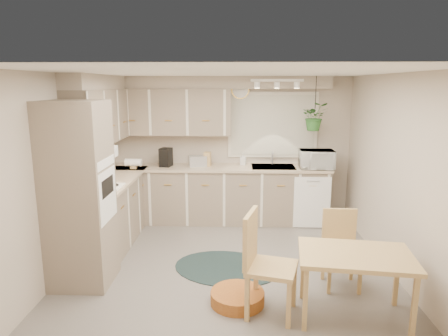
{
  "coord_description": "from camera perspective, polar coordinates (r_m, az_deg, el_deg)",
  "views": [
    {
      "loc": [
        0.08,
        -4.64,
        2.26
      ],
      "look_at": [
        -0.07,
        0.55,
        1.18
      ],
      "focal_mm": 32.0,
      "sensor_mm": 36.0,
      "label": 1
    }
  ],
  "objects": [
    {
      "name": "oven_stack",
      "position": [
        4.77,
        -19.99,
        -3.64
      ],
      "size": [
        0.65,
        0.65,
        2.1
      ],
      "primitive_type": "cube",
      "color": "gray",
      "rests_on": "floor"
    },
    {
      "name": "wall_right",
      "position": [
        5.14,
        23.61,
        -1.14
      ],
      "size": [
        0.04,
        4.2,
        2.4
      ],
      "primitive_type": "cube",
      "color": "#B9AB99",
      "rests_on": "floor"
    },
    {
      "name": "wall_front",
      "position": [
        2.76,
        -0.09,
        -10.84
      ],
      "size": [
        4.0,
        0.04,
        2.4
      ],
      "primitive_type": "cube",
      "color": "#B9AB99",
      "rests_on": "floor"
    },
    {
      "name": "knife_block",
      "position": [
        6.62,
        -2.38,
        1.3
      ],
      "size": [
        0.12,
        0.12,
        0.23
      ],
      "primitive_type": "cube",
      "rotation": [
        0.0,
        0.0,
        -0.16
      ],
      "color": "tan",
      "rests_on": "counter_back"
    },
    {
      "name": "chair_back",
      "position": [
        4.77,
        16.51,
        -11.25
      ],
      "size": [
        0.41,
        0.41,
        0.87
      ],
      "primitive_type": "cube",
      "rotation": [
        0.0,
        0.0,
        3.13
      ],
      "color": "tan",
      "rests_on": "floor"
    },
    {
      "name": "window_frame",
      "position": [
        6.78,
        6.97,
        6.11
      ],
      "size": [
        1.5,
        0.02,
        1.1
      ],
      "primitive_type": "cube",
      "color": "silver",
      "rests_on": "wall_back"
    },
    {
      "name": "braided_rug",
      "position": [
        5.18,
        0.36,
        -14.04
      ],
      "size": [
        1.53,
        1.29,
        0.01
      ],
      "primitive_type": "ellipsoid",
      "rotation": [
        0.0,
        0.0,
        -0.24
      ],
      "color": "black",
      "rests_on": "floor"
    },
    {
      "name": "soffit_left",
      "position": [
        5.96,
        -17.55,
        11.63
      ],
      "size": [
        0.3,
        2.0,
        0.2
      ],
      "primitive_type": "cube",
      "color": "#B9AB99",
      "rests_on": "wall_left"
    },
    {
      "name": "dining_table",
      "position": [
        4.26,
        18.03,
        -15.69
      ],
      "size": [
        1.15,
        0.84,
        0.67
      ],
      "primitive_type": "cube",
      "rotation": [
        0.0,
        0.0,
        -0.13
      ],
      "color": "tan",
      "rests_on": "floor"
    },
    {
      "name": "coffee_maker",
      "position": [
        6.65,
        -8.31,
        1.53
      ],
      "size": [
        0.21,
        0.24,
        0.3
      ],
      "primitive_type": "cube",
      "rotation": [
        0.0,
        0.0,
        -0.21
      ],
      "color": "black",
      "rests_on": "counter_back"
    },
    {
      "name": "base_cab_back",
      "position": [
        6.7,
        -0.76,
        -3.9
      ],
      "size": [
        3.6,
        0.6,
        0.9
      ],
      "primitive_type": "cube",
      "color": "gray",
      "rests_on": "floor"
    },
    {
      "name": "hanging_plant",
      "position": [
        6.49,
        12.81,
        6.74
      ],
      "size": [
        0.4,
        0.45,
        0.35
      ],
      "primitive_type": "imported",
      "rotation": [
        0.0,
        0.0,
        -0.01
      ],
      "color": "#2C6528",
      "rests_on": "ceiling"
    },
    {
      "name": "window_blinds",
      "position": [
        6.78,
        6.98,
        6.1
      ],
      "size": [
        1.4,
        0.02,
        1.0
      ],
      "primitive_type": "cube",
      "color": "beige",
      "rests_on": "wall_back"
    },
    {
      "name": "toaster",
      "position": [
        6.61,
        -3.78,
        1.0
      ],
      "size": [
        0.32,
        0.23,
        0.17
      ],
      "primitive_type": "cube",
      "rotation": [
        0.0,
        0.0,
        0.25
      ],
      "color": "#B4B6BC",
      "rests_on": "counter_back"
    },
    {
      "name": "floor",
      "position": [
        5.17,
        0.66,
        -14.17
      ],
      "size": [
        4.2,
        4.2,
        0.0
      ],
      "primitive_type": "plane",
      "color": "slate",
      "rests_on": "ground"
    },
    {
      "name": "ceiling",
      "position": [
        4.65,
        0.73,
        13.5
      ],
      "size": [
        4.2,
        4.2,
        0.0
      ],
      "primitive_type": "plane",
      "color": "white",
      "rests_on": "wall_back"
    },
    {
      "name": "soffit_back",
      "position": [
        6.6,
        -0.75,
        12.12
      ],
      "size": [
        3.6,
        0.3,
        0.2
      ],
      "primitive_type": "cube",
      "color": "#B9AB99",
      "rests_on": "wall_back"
    },
    {
      "name": "range_hood",
      "position": [
        5.32,
        -17.87,
        1.91
      ],
      "size": [
        0.4,
        0.6,
        0.14
      ],
      "primitive_type": "cube",
      "color": "white",
      "rests_on": "upper_cab_left"
    },
    {
      "name": "base_cab_left",
      "position": [
        6.08,
        -15.51,
        -6.0
      ],
      "size": [
        0.6,
        1.85,
        0.9
      ],
      "primitive_type": "cube",
      "color": "gray",
      "rests_on": "floor"
    },
    {
      "name": "sink",
      "position": [
        6.62,
        7.04,
        -0.18
      ],
      "size": [
        0.7,
        0.48,
        0.1
      ],
      "primitive_type": "cube",
      "color": "#B4B6BC",
      "rests_on": "counter_back"
    },
    {
      "name": "wall_oven_face",
      "position": [
        4.66,
        -16.32,
        -3.75
      ],
      "size": [
        0.02,
        0.56,
        0.58
      ],
      "primitive_type": "cube",
      "color": "white",
      "rests_on": "oven_stack"
    },
    {
      "name": "wall_left",
      "position": [
        5.2,
        -21.94,
        -0.86
      ],
      "size": [
        0.04,
        4.2,
        2.4
      ],
      "primitive_type": "cube",
      "color": "#B9AB99",
      "rests_on": "floor"
    },
    {
      "name": "chair_left",
      "position": [
        4.07,
        6.89,
        -13.59
      ],
      "size": [
        0.6,
        0.6,
        1.05
      ],
      "primitive_type": "cube",
      "rotation": [
        0.0,
        0.0,
        -1.83
      ],
      "color": "tan",
      "rests_on": "floor"
    },
    {
      "name": "track_light_bar",
      "position": [
        6.23,
        7.59,
        12.32
      ],
      "size": [
        0.8,
        0.04,
        0.04
      ],
      "primitive_type": "cube",
      "color": "white",
      "rests_on": "ceiling"
    },
    {
      "name": "pet_bed",
      "position": [
        4.42,
        1.93,
        -17.99
      ],
      "size": [
        0.62,
        0.62,
        0.13
      ],
      "primitive_type": "cylinder",
      "rotation": [
        0.0,
        0.0,
        0.09
      ],
      "color": "#A46220",
      "rests_on": "floor"
    },
    {
      "name": "upper_cab_back",
      "position": [
        6.67,
        -7.7,
        7.93
      ],
      "size": [
        2.0,
        0.35,
        0.75
      ],
      "primitive_type": "cube",
      "color": "gray",
      "rests_on": "wall_back"
    },
    {
      "name": "soap_bottle",
      "position": [
        6.72,
        2.76,
        0.84
      ],
      "size": [
        0.14,
        0.22,
        0.09
      ],
      "primitive_type": "imported",
      "rotation": [
        0.0,
        0.0,
        -0.24
      ],
      "color": "white",
      "rests_on": "counter_back"
    },
    {
      "name": "cooktop",
      "position": [
        5.41,
        -17.36,
        -2.84
      ],
      "size": [
        0.52,
        0.58,
        0.02
      ],
      "primitive_type": "cube",
      "color": "white",
      "rests_on": "counter_left"
    },
    {
      "name": "microwave",
      "position": [
        6.58,
        13.09,
        1.51
      ],
      "size": [
        0.54,
        0.31,
        0.36
      ],
      "primitive_type": "imported",
      "rotation": [
        0.0,
        0.0,
        -0.01
      ],
      "color": "white",
      "rests_on": "counter_back"
    },
    {
      "name": "upper_cab_left",
      "position": [
        5.97,
        -17.04,
        7.09
      ],
      "size": [
        0.35,
        2.0,
        0.75
      ],
      "primitive_type": "cube",
      "color": "gray",
      "rests_on": "wall_left"
    },
    {
      "name": "counter_back",
      "position": [
        6.58,
        -0.78,
        0.02
      ],
      "size": [
        3.64,
        0.64,
        0.04
      ],
      "primitive_type": "cube",
      "color": "tan",
      "rests_on": "base_cab_back"
    },
    {
      "name": "counter_left",
      "position": [
        5.95,
        -15.67,
        -1.69
      ],
      "size": [
        0.64,
        1.89,
        0.04
      ],
      "primitive_type": "cube",
      "color": "tan",
      "rests_on": "base_cab_left"
    },
    {
      "name": "wall_back",
      "position": [
        6.83,
        1.01,
        2.84
      ],
      "size": [
        4.0,
        0.04,
        2.4
      ],
      "primitive_type": "cube",
      "color": "#B9AB99",
      "rests_on": "floor"
    },
    {
      "name": "wall_clock",
      "position": [
        6.71,
        2.34,
        11.09
      ],
      "size": [
        0.3,
        0.03,
        0.3
      ],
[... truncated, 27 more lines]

